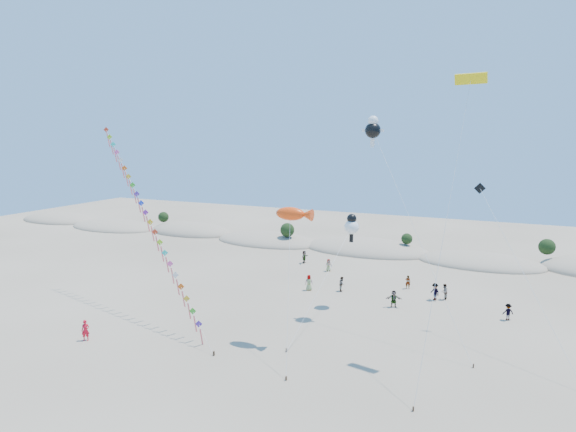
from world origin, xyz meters
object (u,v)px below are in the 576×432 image
(kite_train, at_px, (146,215))
(fish_kite, at_px, (294,214))
(flyer_foreground, at_px, (85,330))
(parafoil_kite, at_px, (470,85))

(kite_train, distance_m, fish_kite, 15.61)
(fish_kite, height_order, flyer_foreground, fish_kite)
(kite_train, xyz_separation_m, fish_kite, (15.55, -0.76, 1.17))
(kite_train, height_order, fish_kite, kite_train)
(fish_kite, distance_m, parafoil_kite, 16.01)
(kite_train, relative_size, flyer_foreground, 11.87)
(kite_train, height_order, flyer_foreground, kite_train)
(kite_train, xyz_separation_m, flyer_foreground, (-0.24, -7.86, -8.58))
(fish_kite, bearing_deg, kite_train, 177.21)
(kite_train, bearing_deg, flyer_foreground, -91.72)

